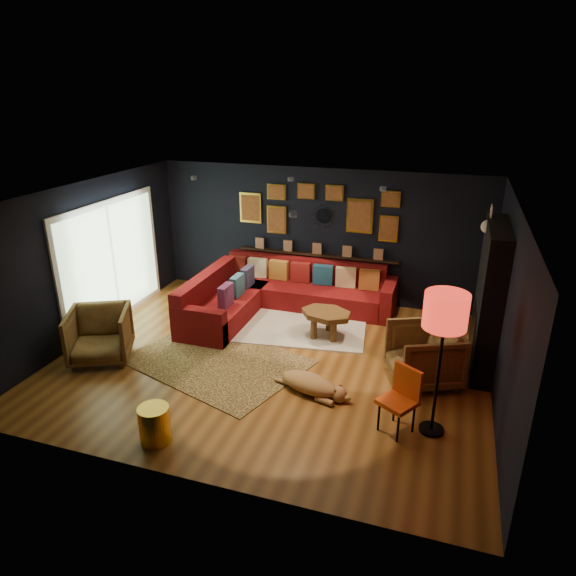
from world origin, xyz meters
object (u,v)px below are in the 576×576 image
(armchair_left, at_px, (99,333))
(orange_chair, at_px, (402,395))
(armchair_right, at_px, (424,352))
(sectional, at_px, (273,295))
(dog, at_px, (310,380))
(floor_lamp, at_px, (445,316))
(pouf, at_px, (223,312))
(gold_stool, at_px, (155,424))
(coffee_table, at_px, (326,316))

(armchair_left, relative_size, orange_chair, 1.08)
(armchair_right, bearing_deg, sectional, -144.12)
(armchair_right, height_order, dog, armchair_right)
(floor_lamp, bearing_deg, pouf, 151.27)
(gold_stool, bearing_deg, floor_lamp, 21.34)
(pouf, bearing_deg, coffee_table, -0.03)
(coffee_table, relative_size, floor_lamp, 0.55)
(coffee_table, relative_size, dog, 0.86)
(pouf, relative_size, armchair_right, 0.57)
(armchair_right, bearing_deg, armchair_left, -103.33)
(armchair_left, relative_size, dog, 0.77)
(armchair_right, distance_m, gold_stool, 3.81)
(pouf, height_order, dog, dog)
(armchair_right, distance_m, orange_chair, 1.26)
(floor_lamp, bearing_deg, coffee_table, 132.18)
(coffee_table, xyz_separation_m, gold_stool, (-1.28, -3.32, -0.15))
(sectional, distance_m, gold_stool, 4.09)
(coffee_table, distance_m, orange_chair, 2.63)
(sectional, height_order, coffee_table, sectional)
(pouf, bearing_deg, floor_lamp, -28.73)
(armchair_left, bearing_deg, floor_lamp, -28.91)
(coffee_table, height_order, orange_chair, orange_chair)
(sectional, distance_m, armchair_right, 3.36)
(coffee_table, bearing_deg, orange_chair, -55.40)
(gold_stool, bearing_deg, dog, 46.91)
(armchair_left, distance_m, armchair_right, 4.92)
(pouf, bearing_deg, orange_chair, -32.45)
(gold_stool, bearing_deg, coffee_table, 68.93)
(coffee_table, xyz_separation_m, orange_chair, (1.49, -2.16, 0.11))
(pouf, bearing_deg, armchair_right, -14.45)
(armchair_left, xyz_separation_m, orange_chair, (4.66, -0.35, 0.04))
(armchair_right, relative_size, gold_stool, 1.98)
(sectional, height_order, floor_lamp, floor_lamp)
(armchair_left, distance_m, orange_chair, 4.67)
(floor_lamp, bearing_deg, gold_stool, -158.66)
(sectional, distance_m, floor_lamp, 4.41)
(gold_stool, height_order, dog, gold_stool)
(pouf, distance_m, orange_chair, 4.05)
(coffee_table, distance_m, dog, 1.76)
(armchair_left, xyz_separation_m, armchair_right, (4.83, 0.89, 0.01))
(sectional, xyz_separation_m, coffee_table, (1.23, -0.77, 0.07))
(gold_stool, bearing_deg, pouf, 100.82)
(dog, bearing_deg, orange_chair, -2.96)
(orange_chair, bearing_deg, dog, -166.58)
(sectional, distance_m, armchair_left, 3.23)
(gold_stool, bearing_deg, sectional, 89.29)
(gold_stool, height_order, floor_lamp, floor_lamp)
(sectional, bearing_deg, floor_lamp, -42.51)
(armchair_left, xyz_separation_m, floor_lamp, (5.05, -0.27, 1.11))
(armchair_left, bearing_deg, sectional, 27.33)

